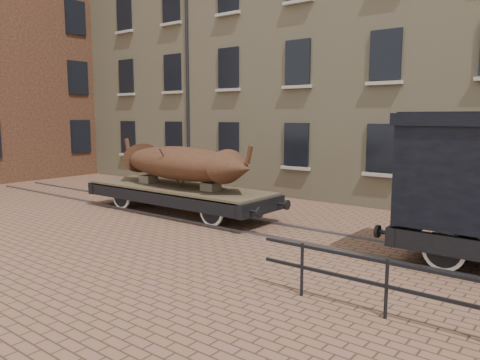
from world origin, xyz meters
The scene contains 4 objects.
ground centered at (0.00, 0.00, 0.00)m, with size 90.00×90.00×0.00m, color brown.
rail_track centered at (0.00, 0.00, 0.03)m, with size 30.00×1.52×0.06m.
flatcar_wagon centered at (-4.16, 0.00, 0.75)m, with size 7.98×2.16×1.20m.
iron_boat centered at (-4.01, 0.00, 1.75)m, with size 6.44×2.22×1.55m.
Camera 1 is at (7.26, -11.06, 3.32)m, focal length 35.00 mm.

